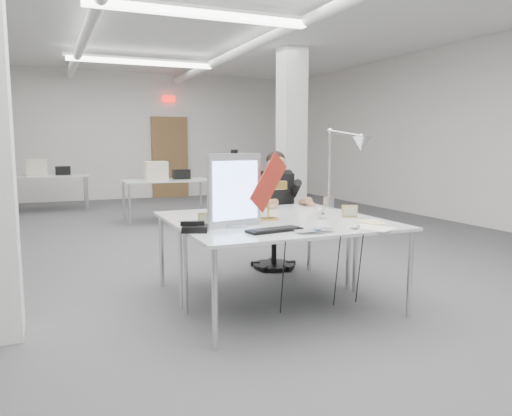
% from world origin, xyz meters
% --- Properties ---
extents(room_shell, '(10.04, 14.04, 3.24)m').
position_xyz_m(room_shell, '(0.04, 0.13, 1.69)').
color(room_shell, '#454547').
rests_on(room_shell, ground).
extents(desk_main, '(1.80, 0.90, 0.02)m').
position_xyz_m(desk_main, '(0.00, -2.50, 0.74)').
color(desk_main, silver).
rests_on(desk_main, room_shell).
extents(desk_second, '(1.80, 0.90, 0.02)m').
position_xyz_m(desk_second, '(0.00, -1.60, 0.74)').
color(desk_second, silver).
rests_on(desk_second, room_shell).
extents(bg_desk_a, '(1.60, 0.80, 0.02)m').
position_xyz_m(bg_desk_a, '(0.20, 3.00, 0.74)').
color(bg_desk_a, silver).
rests_on(bg_desk_a, room_shell).
extents(bg_desk_b, '(1.60, 0.80, 0.02)m').
position_xyz_m(bg_desk_b, '(-1.80, 5.20, 0.74)').
color(bg_desk_b, silver).
rests_on(bg_desk_b, room_shell).
extents(office_chair, '(0.70, 0.70, 1.16)m').
position_xyz_m(office_chair, '(0.51, -0.97, 0.58)').
color(office_chair, black).
rests_on(office_chair, room_shell).
extents(seated_person, '(0.67, 0.76, 0.96)m').
position_xyz_m(seated_person, '(0.51, -1.02, 0.90)').
color(seated_person, black).
rests_on(seated_person, office_chair).
extents(monitor, '(0.48, 0.13, 0.59)m').
position_xyz_m(monitor, '(-0.46, -2.28, 1.05)').
color(monitor, '#BBBBC0').
rests_on(monitor, desk_main).
extents(pennant, '(0.42, 0.20, 0.49)m').
position_xyz_m(pennant, '(-0.17, -2.32, 1.11)').
color(pennant, maroon).
rests_on(pennant, monitor).
extents(keyboard, '(0.46, 0.21, 0.02)m').
position_xyz_m(keyboard, '(-0.26, -2.62, 0.77)').
color(keyboard, black).
rests_on(keyboard, desk_main).
extents(laptop, '(0.31, 0.20, 0.02)m').
position_xyz_m(laptop, '(-0.00, -2.83, 0.77)').
color(laptop, '#A6A6AB').
rests_on(laptop, desk_main).
extents(mouse, '(0.11, 0.09, 0.04)m').
position_xyz_m(mouse, '(0.37, -2.77, 0.77)').
color(mouse, '#B6B5BA').
rests_on(mouse, desk_main).
extents(bankers_lamp, '(0.34, 0.20, 0.36)m').
position_xyz_m(bankers_lamp, '(-0.07, -2.08, 0.93)').
color(bankers_lamp, gold).
rests_on(bankers_lamp, desk_main).
extents(desk_phone, '(0.24, 0.23, 0.05)m').
position_xyz_m(desk_phone, '(-0.83, -2.39, 0.78)').
color(desk_phone, black).
rests_on(desk_phone, desk_main).
extents(picture_frame_left, '(0.14, 0.07, 0.11)m').
position_xyz_m(picture_frame_left, '(-0.67, -2.17, 0.81)').
color(picture_frame_left, olive).
rests_on(picture_frame_left, desk_main).
extents(picture_frame_right, '(0.14, 0.10, 0.11)m').
position_xyz_m(picture_frame_right, '(0.69, -2.22, 0.81)').
color(picture_frame_right, tan).
rests_on(picture_frame_right, desk_main).
extents(desk_clock, '(0.10, 0.05, 0.10)m').
position_xyz_m(desk_clock, '(0.40, -2.21, 0.81)').
color(desk_clock, silver).
rests_on(desk_clock, desk_main).
extents(paper_stack_a, '(0.35, 0.40, 0.01)m').
position_xyz_m(paper_stack_a, '(0.52, -2.80, 0.76)').
color(paper_stack_a, white).
rests_on(paper_stack_a, desk_main).
extents(paper_stack_b, '(0.18, 0.23, 0.01)m').
position_xyz_m(paper_stack_b, '(0.68, -2.58, 0.76)').
color(paper_stack_b, '#F4D892').
rests_on(paper_stack_b, desk_main).
extents(paper_stack_c, '(0.19, 0.14, 0.01)m').
position_xyz_m(paper_stack_c, '(0.72, -2.48, 0.76)').
color(paper_stack_c, silver).
rests_on(paper_stack_c, desk_main).
extents(beige_monitor, '(0.36, 0.34, 0.34)m').
position_xyz_m(beige_monitor, '(-0.19, -1.48, 0.93)').
color(beige_monitor, beige).
rests_on(beige_monitor, desk_second).
extents(architect_lamp, '(0.45, 0.76, 0.93)m').
position_xyz_m(architect_lamp, '(0.85, -1.84, 1.22)').
color(architect_lamp, '#B1B1B5').
rests_on(architect_lamp, desk_second).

